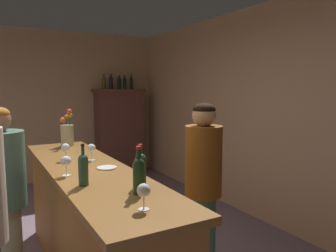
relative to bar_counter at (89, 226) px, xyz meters
name	(u,v)px	position (x,y,z in m)	size (l,w,h in m)	color
wall_back	(16,107)	(-0.22, 3.56, 0.84)	(5.17, 0.12, 2.72)	tan
wall_right	(280,116)	(2.36, 0.08, 0.84)	(0.12, 6.97, 2.72)	tan
bar_counter	(89,226)	(0.00, 0.00, 0.00)	(0.62, 2.74, 1.03)	brown
display_cabinet	(119,131)	(1.54, 3.26, 0.35)	(0.95, 0.43, 1.67)	brown
wine_bottle_syrah	(141,168)	(0.17, -0.69, 0.64)	(0.07, 0.07, 0.29)	#264E32
wine_bottle_merlot	(83,168)	(-0.16, -0.48, 0.63)	(0.07, 0.07, 0.29)	#284A33
wine_bottle_malbec	(139,173)	(0.09, -0.82, 0.64)	(0.07, 0.07, 0.30)	#1A361B
wine_glass_front	(144,191)	(0.00, -1.09, 0.61)	(0.07, 0.07, 0.15)	white
wine_glass_mid	(66,161)	(-0.21, -0.17, 0.62)	(0.08, 0.08, 0.15)	white
wine_glass_rear	(91,148)	(0.11, 0.26, 0.62)	(0.08, 0.08, 0.15)	white
wine_glass_spare	(65,148)	(-0.10, 0.37, 0.63)	(0.08, 0.08, 0.16)	white
flower_arrangement	(67,133)	(0.09, 1.14, 0.66)	(0.15, 0.16, 0.43)	tan
cheese_plate	(107,168)	(0.13, -0.11, 0.52)	(0.16, 0.16, 0.01)	white
display_bottle_left	(104,82)	(1.26, 3.26, 1.28)	(0.07, 0.07, 0.28)	#4C351A
display_bottle_midleft	(111,82)	(1.39, 3.26, 1.28)	(0.08, 0.08, 0.30)	black
display_bottle_center	(119,83)	(1.56, 3.26, 1.27)	(0.07, 0.07, 0.28)	black
display_bottle_midright	(125,83)	(1.67, 3.26, 1.27)	(0.06, 0.06, 0.28)	black
display_bottle_right	(131,82)	(1.81, 3.26, 1.28)	(0.06, 0.06, 0.31)	black
patron_near_entrance	(2,197)	(-0.64, 0.15, 0.32)	(0.38, 0.38, 1.55)	#AAA798
bartender	(203,185)	(0.85, -0.46, 0.36)	(0.31, 0.31, 1.57)	#3F6B4D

